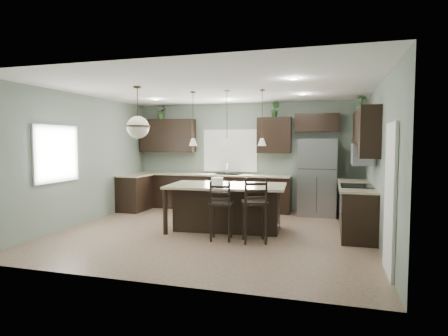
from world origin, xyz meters
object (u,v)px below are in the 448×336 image
at_px(bar_stool_center, 221,210).
at_px(bar_stool_right, 254,210).
at_px(refrigerator, 317,177).
at_px(serving_dish, 217,181).
at_px(plant_back_left, 162,113).
at_px(kitchen_island, 227,207).

height_order(bar_stool_center, bar_stool_right, bar_stool_right).
relative_size(refrigerator, bar_stool_right, 1.58).
height_order(serving_dish, bar_stool_right, bar_stool_right).
bearing_deg(bar_stool_center, refrigerator, 51.72).
distance_m(refrigerator, bar_stool_right, 3.04).
xyz_separation_m(serving_dish, bar_stool_center, (0.31, -0.77, -0.45)).
bearing_deg(refrigerator, serving_dish, -131.88).
distance_m(bar_stool_right, plant_back_left, 4.86).
relative_size(refrigerator, kitchen_island, 0.80).
height_order(refrigerator, bar_stool_center, refrigerator).
distance_m(kitchen_island, plant_back_left, 3.99).
height_order(kitchen_island, bar_stool_right, bar_stool_right).
height_order(serving_dish, bar_stool_center, bar_stool_center).
relative_size(bar_stool_right, plant_back_left, 3.20).
bearing_deg(kitchen_island, bar_stool_center, -86.45).
distance_m(refrigerator, kitchen_island, 2.73).
bearing_deg(refrigerator, bar_stool_right, -108.82).
bearing_deg(kitchen_island, serving_dish, 180.00).
distance_m(bar_stool_center, plant_back_left, 4.51).
xyz_separation_m(kitchen_island, bar_stool_right, (0.72, -0.76, 0.12)).
bearing_deg(serving_dish, refrigerator, 48.12).
distance_m(bar_stool_center, bar_stool_right, 0.61).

